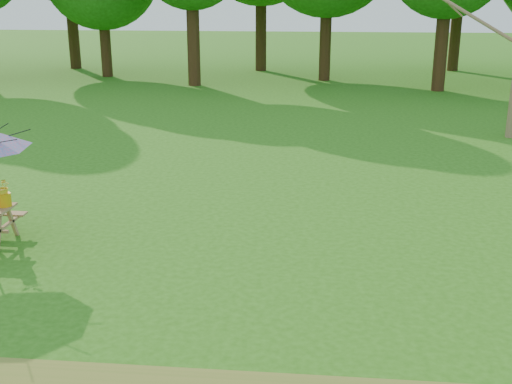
# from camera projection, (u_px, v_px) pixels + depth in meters

# --- Properties ---
(ground) EXTENTS (120.00, 120.00, 0.00)m
(ground) POSITION_uv_depth(u_px,v_px,m) (104.00, 282.00, 9.95)
(ground) COLOR #2B6713
(ground) RESTS_ON ground
(flower_bucket) EXTENTS (0.34, 0.31, 0.53)m
(flower_bucket) POSITION_uv_depth(u_px,v_px,m) (3.00, 191.00, 11.27)
(flower_bucket) COLOR #EAA20C
(flower_bucket) RESTS_ON picnic_table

